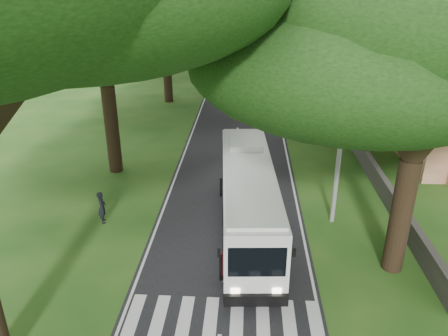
% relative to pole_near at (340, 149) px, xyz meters
% --- Properties ---
extents(ground, '(140.00, 140.00, 0.00)m').
position_rel_pole_near_xyz_m(ground, '(-5.50, -6.00, -4.18)').
color(ground, '#1D4A15').
rests_on(ground, ground).
extents(road, '(8.00, 120.00, 0.04)m').
position_rel_pole_near_xyz_m(road, '(-5.50, 19.00, -4.17)').
color(road, black).
rests_on(road, ground).
extents(crosswalk, '(8.00, 3.00, 0.01)m').
position_rel_pole_near_xyz_m(crosswalk, '(-5.50, -8.00, -4.18)').
color(crosswalk, silver).
rests_on(crosswalk, ground).
extents(property_wall, '(0.35, 50.00, 1.20)m').
position_rel_pole_near_xyz_m(property_wall, '(3.50, 18.00, -3.58)').
color(property_wall, '#383533').
rests_on(property_wall, ground).
extents(pole_near, '(1.60, 0.24, 8.00)m').
position_rel_pole_near_xyz_m(pole_near, '(0.00, 0.00, 0.00)').
color(pole_near, gray).
rests_on(pole_near, ground).
extents(pole_mid, '(1.60, 0.24, 8.00)m').
position_rel_pole_near_xyz_m(pole_mid, '(0.00, 20.00, 0.00)').
color(pole_mid, gray).
rests_on(pole_mid, ground).
extents(pole_far, '(1.60, 0.24, 8.00)m').
position_rel_pole_near_xyz_m(pole_far, '(0.00, 40.00, 0.00)').
color(pole_far, gray).
rests_on(pole_far, ground).
extents(tree_r_near, '(15.86, 15.86, 14.09)m').
position_rel_pole_near_xyz_m(tree_r_near, '(2.00, -4.00, 6.48)').
color(tree_r_near, black).
rests_on(tree_r_near, ground).
extents(coach_bus, '(3.42, 12.24, 3.57)m').
position_rel_pole_near_xyz_m(coach_bus, '(-4.56, -1.01, -2.26)').
color(coach_bus, white).
rests_on(coach_bus, ground).
extents(distant_car_a, '(2.61, 3.94, 1.24)m').
position_rel_pole_near_xyz_m(distant_car_a, '(-7.42, 26.26, -3.53)').
color(distant_car_a, '#A8A8AD').
rests_on(distant_car_a, road).
extents(distant_car_b, '(2.40, 4.64, 1.46)m').
position_rel_pole_near_xyz_m(distant_car_b, '(-6.54, 43.68, -3.42)').
color(distant_car_b, '#21254E').
rests_on(distant_car_b, road).
extents(pedestrian, '(0.59, 0.74, 1.78)m').
position_rel_pole_near_xyz_m(pedestrian, '(-12.26, -0.76, -3.29)').
color(pedestrian, black).
rests_on(pedestrian, ground).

